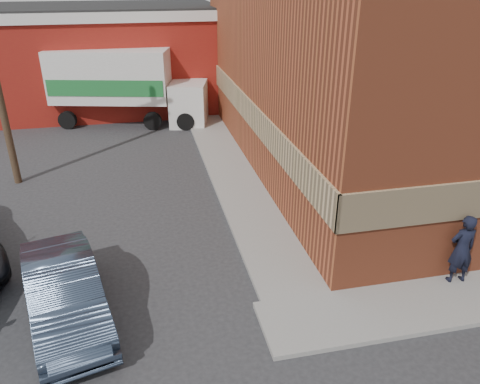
{
  "coord_description": "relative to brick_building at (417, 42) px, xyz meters",
  "views": [
    {
      "loc": [
        -2.73,
        -8.7,
        7.32
      ],
      "look_at": [
        -0.11,
        3.21,
        1.52
      ],
      "focal_mm": 35.0,
      "sensor_mm": 36.0,
      "label": 1
    }
  ],
  "objects": [
    {
      "name": "sedan",
      "position": [
        -13.26,
        -8.5,
        -3.96
      ],
      "size": [
        2.55,
        4.65,
        1.45
      ],
      "primitive_type": "imported",
      "rotation": [
        0.0,
        0.0,
        0.24
      ],
      "color": "#313E52",
      "rests_on": "ground"
    },
    {
      "name": "brick_building",
      "position": [
        0.0,
        0.0,
        0.0
      ],
      "size": [
        14.25,
        18.25,
        9.36
      ],
      "color": "#A04629",
      "rests_on": "ground"
    },
    {
      "name": "ground",
      "position": [
        -8.5,
        -9.0,
        -4.68
      ],
      "size": [
        90.0,
        90.0,
        0.0
      ],
      "primitive_type": "plane",
      "color": "#28282B",
      "rests_on": "ground"
    },
    {
      "name": "sidewalk_west",
      "position": [
        -7.9,
        0.0,
        -4.62
      ],
      "size": [
        1.8,
        18.0,
        0.12
      ],
      "primitive_type": "cube",
      "color": "gray",
      "rests_on": "ground"
    },
    {
      "name": "box_truck",
      "position": [
        -11.78,
        6.82,
        -2.49
      ],
      "size": [
        8.02,
        4.1,
        3.8
      ],
      "rotation": [
        0.0,
        0.0,
        -0.25
      ],
      "color": "white",
      "rests_on": "ground"
    },
    {
      "name": "warehouse",
      "position": [
        -14.5,
        11.0,
        -1.87
      ],
      "size": [
        16.3,
        8.3,
        5.6
      ],
      "color": "maroon",
      "rests_on": "ground"
    },
    {
      "name": "man",
      "position": [
        -3.72,
        -9.25,
        -3.62
      ],
      "size": [
        0.7,
        0.48,
        1.88
      ],
      "primitive_type": "imported",
      "rotation": [
        0.0,
        0.0,
        3.1
      ],
      "color": "black",
      "rests_on": "sidewalk_south"
    }
  ]
}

